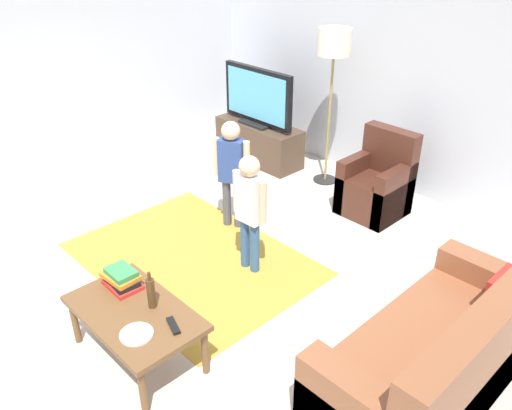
{
  "coord_description": "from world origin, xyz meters",
  "views": [
    {
      "loc": [
        2.81,
        -2.1,
        2.8
      ],
      "look_at": [
        0.0,
        0.6,
        0.65
      ],
      "focal_mm": 36.76,
      "sensor_mm": 36.0,
      "label": 1
    }
  ],
  "objects_px": {
    "book_stack": "(122,279)",
    "plate": "(136,334)",
    "child_center": "(250,204)",
    "tv_stand": "(259,142)",
    "floor_lamp": "(334,51)",
    "tv": "(258,97)",
    "child_near_tv": "(231,165)",
    "bottle": "(151,293)",
    "armchair": "(378,186)",
    "coffee_table": "(135,316)",
    "couch": "(444,360)",
    "tv_remote": "(173,326)"
  },
  "relations": [
    {
      "from": "bottle",
      "to": "floor_lamp",
      "type": "bearing_deg",
      "value": 107.5
    },
    {
      "from": "tv_stand",
      "to": "book_stack",
      "type": "distance_m",
      "value": 3.39
    },
    {
      "from": "tv_stand",
      "to": "coffee_table",
      "type": "height_order",
      "value": "tv_stand"
    },
    {
      "from": "book_stack",
      "to": "plate",
      "type": "height_order",
      "value": "book_stack"
    },
    {
      "from": "tv",
      "to": "child_near_tv",
      "type": "height_order",
      "value": "tv"
    },
    {
      "from": "tv_stand",
      "to": "bottle",
      "type": "xyz_separation_m",
      "value": [
        1.97,
        -2.94,
        0.3
      ]
    },
    {
      "from": "tv_remote",
      "to": "floor_lamp",
      "type": "bearing_deg",
      "value": 129.91
    },
    {
      "from": "tv",
      "to": "tv_remote",
      "type": "xyz_separation_m",
      "value": [
        2.24,
        -2.94,
        -0.42
      ]
    },
    {
      "from": "book_stack",
      "to": "bottle",
      "type": "height_order",
      "value": "bottle"
    },
    {
      "from": "child_center",
      "to": "tv_stand",
      "type": "bearing_deg",
      "value": 133.99
    },
    {
      "from": "coffee_table",
      "to": "tv_stand",
      "type": "bearing_deg",
      "value": 122.08
    },
    {
      "from": "tv",
      "to": "book_stack",
      "type": "bearing_deg",
      "value": -61.2
    },
    {
      "from": "tv",
      "to": "coffee_table",
      "type": "height_order",
      "value": "tv"
    },
    {
      "from": "coffee_table",
      "to": "book_stack",
      "type": "bearing_deg",
      "value": 162.71
    },
    {
      "from": "armchair",
      "to": "tv_remote",
      "type": "xyz_separation_m",
      "value": [
        0.39,
        -2.92,
        0.13
      ]
    },
    {
      "from": "floor_lamp",
      "to": "bottle",
      "type": "bearing_deg",
      "value": -72.5
    },
    {
      "from": "child_center",
      "to": "armchair",
      "type": "bearing_deg",
      "value": 84.21
    },
    {
      "from": "armchair",
      "to": "book_stack",
      "type": "relative_size",
      "value": 2.99
    },
    {
      "from": "couch",
      "to": "plate",
      "type": "bearing_deg",
      "value": -136.29
    },
    {
      "from": "tv_remote",
      "to": "coffee_table",
      "type": "bearing_deg",
      "value": -144.54
    },
    {
      "from": "couch",
      "to": "coffee_table",
      "type": "bearing_deg",
      "value": -142.88
    },
    {
      "from": "tv_remote",
      "to": "child_center",
      "type": "bearing_deg",
      "value": 132.74
    },
    {
      "from": "child_near_tv",
      "to": "tv_remote",
      "type": "bearing_deg",
      "value": -52.6
    },
    {
      "from": "tv_stand",
      "to": "tv",
      "type": "bearing_deg",
      "value": -90.0
    },
    {
      "from": "child_center",
      "to": "book_stack",
      "type": "height_order",
      "value": "child_center"
    },
    {
      "from": "couch",
      "to": "floor_lamp",
      "type": "xyz_separation_m",
      "value": [
        -2.58,
        1.96,
        1.25
      ]
    },
    {
      "from": "bottle",
      "to": "armchair",
      "type": "bearing_deg",
      "value": 92.33
    },
    {
      "from": "tv_stand",
      "to": "couch",
      "type": "distance_m",
      "value": 4.01
    },
    {
      "from": "child_center",
      "to": "book_stack",
      "type": "distance_m",
      "value": 1.24
    },
    {
      "from": "child_near_tv",
      "to": "tv_remote",
      "type": "relative_size",
      "value": 6.62
    },
    {
      "from": "child_near_tv",
      "to": "coffee_table",
      "type": "distance_m",
      "value": 1.97
    },
    {
      "from": "armchair",
      "to": "plate",
      "type": "height_order",
      "value": "armchair"
    },
    {
      "from": "coffee_table",
      "to": "armchair",
      "type": "bearing_deg",
      "value": 91.29
    },
    {
      "from": "child_center",
      "to": "coffee_table",
      "type": "distance_m",
      "value": 1.38
    },
    {
      "from": "tv",
      "to": "plate",
      "type": "distance_m",
      "value": 3.84
    },
    {
      "from": "tv_stand",
      "to": "armchair",
      "type": "bearing_deg",
      "value": -1.22
    },
    {
      "from": "tv",
      "to": "couch",
      "type": "bearing_deg",
      "value": -26.52
    },
    {
      "from": "tv_stand",
      "to": "floor_lamp",
      "type": "bearing_deg",
      "value": 8.69
    },
    {
      "from": "book_stack",
      "to": "armchair",
      "type": "bearing_deg",
      "value": 85.49
    },
    {
      "from": "armchair",
      "to": "child_center",
      "type": "distance_m",
      "value": 1.75
    },
    {
      "from": "child_near_tv",
      "to": "book_stack",
      "type": "relative_size",
      "value": 3.74
    },
    {
      "from": "tv",
      "to": "tv_remote",
      "type": "distance_m",
      "value": 3.72
    },
    {
      "from": "floor_lamp",
      "to": "child_center",
      "type": "distance_m",
      "value": 2.2
    },
    {
      "from": "floor_lamp",
      "to": "child_near_tv",
      "type": "distance_m",
      "value": 1.73
    },
    {
      "from": "armchair",
      "to": "tv_remote",
      "type": "relative_size",
      "value": 5.29
    },
    {
      "from": "book_stack",
      "to": "plate",
      "type": "relative_size",
      "value": 1.37
    },
    {
      "from": "tv_stand",
      "to": "armchair",
      "type": "height_order",
      "value": "armchair"
    },
    {
      "from": "tv",
      "to": "floor_lamp",
      "type": "xyz_separation_m",
      "value": [
        0.99,
        0.17,
        0.7
      ]
    },
    {
      "from": "couch",
      "to": "tv_remote",
      "type": "xyz_separation_m",
      "value": [
        -1.34,
        -1.16,
        0.14
      ]
    },
    {
      "from": "tv",
      "to": "coffee_table",
      "type": "distance_m",
      "value": 3.63
    }
  ]
}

